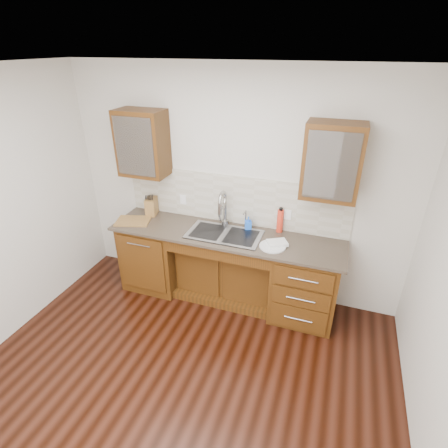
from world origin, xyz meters
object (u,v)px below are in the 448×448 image
(knife_block, at_px, (152,206))
(cutting_board, at_px, (133,221))
(water_bottle, at_px, (280,221))
(plate, at_px, (273,246))
(soap_bottle, at_px, (248,223))

(knife_block, height_order, cutting_board, knife_block)
(water_bottle, xyz_separation_m, plate, (0.00, -0.37, -0.13))
(water_bottle, bearing_deg, cutting_board, -168.87)
(soap_bottle, xyz_separation_m, plate, (0.36, -0.30, -0.07))
(knife_block, xyz_separation_m, cutting_board, (-0.12, -0.26, -0.10))
(cutting_board, bearing_deg, soap_bottle, 11.08)
(plate, bearing_deg, cutting_board, 179.10)
(plate, distance_m, cutting_board, 1.73)
(plate, xyz_separation_m, knife_block, (-1.62, 0.29, 0.10))
(plate, bearing_deg, water_bottle, 90.08)
(plate, bearing_deg, soap_bottle, 140.08)
(soap_bottle, distance_m, water_bottle, 0.37)
(knife_block, bearing_deg, water_bottle, -10.88)
(soap_bottle, relative_size, knife_block, 0.74)
(soap_bottle, height_order, water_bottle, water_bottle)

